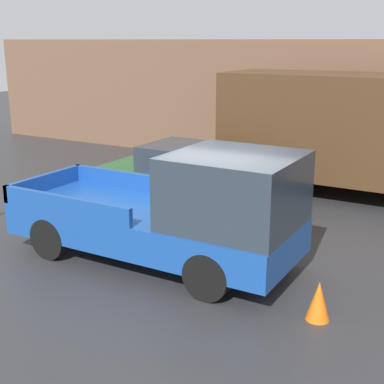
# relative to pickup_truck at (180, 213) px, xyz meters

# --- Properties ---
(ground_plane) EXTENTS (60.00, 60.00, 0.00)m
(ground_plane) POSITION_rel_pickup_truck_xyz_m (0.37, 0.39, -0.99)
(ground_plane) COLOR #2D2D30
(building_wall) EXTENTS (28.00, 0.15, 3.93)m
(building_wall) POSITION_rel_pickup_truck_xyz_m (0.37, 8.47, 0.97)
(building_wall) COLOR brown
(building_wall) RESTS_ON ground
(pickup_truck) EXTENTS (5.32, 2.10, 2.15)m
(pickup_truck) POSITION_rel_pickup_truck_xyz_m (0.00, 0.00, 0.00)
(pickup_truck) COLOR #194799
(pickup_truck) RESTS_ON ground
(car) EXTENTS (4.51, 1.94, 1.51)m
(car) POSITION_rel_pickup_truck_xyz_m (-1.51, 3.13, -0.21)
(car) COLOR #1E592D
(car) RESTS_ON ground
(delivery_truck) EXTENTS (7.81, 2.38, 3.10)m
(delivery_truck) POSITION_rel_pickup_truck_xyz_m (1.74, 6.07, 0.70)
(delivery_truck) COLOR #472D19
(delivery_truck) RESTS_ON ground
(traffic_cone) EXTENTS (0.35, 0.35, 0.59)m
(traffic_cone) POSITION_rel_pickup_truck_xyz_m (2.73, -0.68, -0.70)
(traffic_cone) COLOR orange
(traffic_cone) RESTS_ON ground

